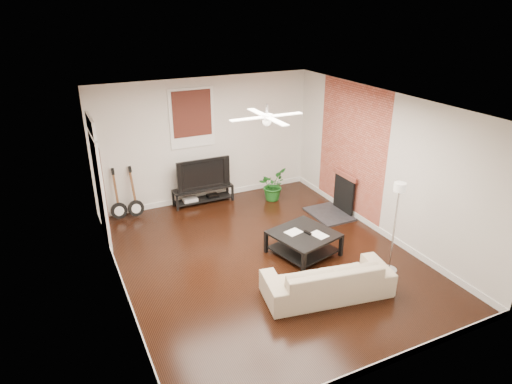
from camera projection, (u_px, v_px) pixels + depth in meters
room at (266, 187)px, 7.62m from camera, size 5.01×6.01×2.81m
brick_accent at (351, 151)px, 9.44m from camera, size 0.02×2.20×2.80m
fireplace at (336, 194)px, 9.69m from camera, size 0.80×1.10×0.92m
window_back at (192, 118)px, 9.75m from camera, size 1.00×0.06×1.30m
door_left at (100, 181)px, 8.28m from camera, size 0.08×1.00×2.50m
tv_stand at (203, 195)px, 10.32m from camera, size 1.36×0.36×0.38m
tv at (202, 173)px, 10.12m from camera, size 1.22×0.16×0.70m
coffee_table at (303, 243)px, 8.23m from camera, size 1.25×1.25×0.43m
sofa at (327, 278)px, 7.07m from camera, size 2.11×1.12×0.59m
floor_lamp at (394, 228)px, 7.48m from camera, size 0.31×0.31×1.64m
potted_plant at (272, 185)px, 10.45m from camera, size 0.85×0.85×0.72m
guitar_left at (117, 195)px, 9.40m from camera, size 0.35×0.25×1.11m
guitar_right at (134, 193)px, 9.52m from camera, size 0.37×0.29×1.11m
ceiling_fan at (267, 117)px, 7.15m from camera, size 1.24×1.24×0.32m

